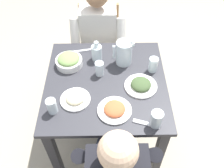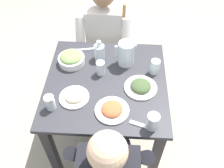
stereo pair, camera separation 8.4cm
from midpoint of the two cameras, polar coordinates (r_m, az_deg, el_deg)
The scene contains 17 objects.
ground_plane at distance 2.38m, azimuth -0.03°, elevation -11.72°, with size 8.00×8.00×0.00m, color #9E937F.
dining_table at distance 1.87m, azimuth -0.04°, elevation -2.21°, with size 0.87×0.87×0.76m.
chair_near at distance 2.54m, azimuth -0.55°, elevation 9.70°, with size 0.40×0.40×0.85m.
diner_near at distance 2.29m, azimuth -0.90°, elevation 9.34°, with size 0.48×0.53×1.15m.
water_pitcher at distance 1.84m, azimuth 4.61°, elevation 7.04°, with size 0.16×0.12×0.19m.
salad_bowl at distance 1.89m, azimuth -8.16°, elevation 5.80°, with size 0.20×0.20×0.09m.
plate_rice_curry at distance 1.59m, azimuth 1.51°, elevation -5.97°, with size 0.22×0.22×0.05m.
plate_dolmas at distance 1.73m, azimuth 8.04°, elevation -0.63°, with size 0.23×0.23×0.05m.
plate_beans at distance 1.67m, azimuth -7.37°, elevation -2.93°, with size 0.20×0.20×0.05m.
water_glass_by_pitcher at distance 1.52m, azimuth 10.99°, elevation -8.58°, with size 0.08×0.08×0.11m, color silver.
water_glass_far_right at distance 1.78m, azimuth -1.31°, elevation 3.69°, with size 0.06×0.06×0.11m, color silver.
water_glass_near_left at distance 1.62m, azimuth -12.71°, elevation -4.26°, with size 0.06×0.06×0.11m, color silver.
water_glass_center at distance 1.82m, azimuth 11.19°, elevation 3.91°, with size 0.07×0.07×0.11m, color silver.
oil_carafe at distance 1.90m, azimuth -1.68°, elevation 7.26°, with size 0.08×0.08×0.16m.
salt_shaker at distance 1.89m, azimuth 11.18°, elevation 4.70°, with size 0.03×0.03×0.05m.
fork_near at distance 1.56m, azimuth 8.66°, elevation -9.56°, with size 0.17×0.03×0.01m, color silver.
knife_near at distance 2.02m, azimuth -5.44°, elevation 7.92°, with size 0.18×0.02×0.01m, color silver.
Camera 2 is at (-0.11, 1.18, 2.07)m, focal length 39.49 mm.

